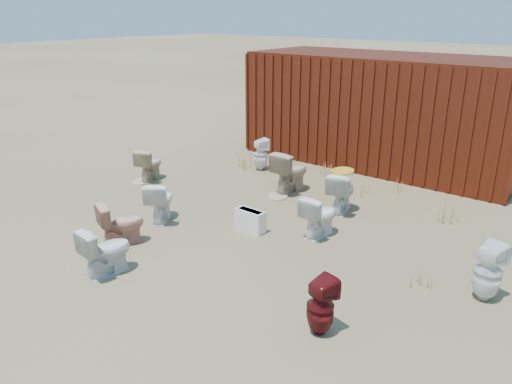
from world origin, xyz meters
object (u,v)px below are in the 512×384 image
Objects in this scene: shipping_container at (384,110)px; toilet_back_a at (260,154)px; toilet_back_yellowlid at (341,192)px; loose_tank at (250,220)px; toilet_front_maroon at (321,306)px; toilet_back_e at (488,272)px; toilet_back_beige_right at (291,171)px; toilet_front_c at (106,250)px; toilet_front_e at (319,216)px; toilet_back_beige_left at (150,164)px; toilet_front_pink at (122,223)px; toilet_front_a at (160,201)px.

shipping_container reaches higher than toilet_back_a.
shipping_container is 8.24× the size of toilet_back_yellowlid.
toilet_front_maroon is at bearing -34.05° from loose_tank.
toilet_back_a is 5.87m from toilet_back_e.
toilet_back_beige_right is (-0.44, -2.99, -0.79)m from shipping_container.
toilet_back_yellowlid is 0.97× the size of toilet_back_e.
toilet_front_maroon is at bearing 159.82° from toilet_back_a.
shipping_container is 5.94m from toilet_back_e.
toilet_front_e is (1.56, 2.77, -0.00)m from toilet_front_c.
toilet_back_e is (1.20, 1.84, 0.04)m from toilet_front_maroon.
toilet_back_beige_left is 0.83× the size of toilet_back_beige_right.
toilet_back_beige_right reaches higher than toilet_front_maroon.
toilet_back_a reaches higher than toilet_back_beige_left.
toilet_front_maroon is at bearing 126.32° from toilet_front_e.
toilet_front_c is at bearing -94.01° from shipping_container.
loose_tank is at bearing 108.84° from toilet_back_beige_right.
toilet_back_a is 0.97× the size of toilet_back_yellowlid.
toilet_back_a is 2.78m from toilet_back_yellowlid.
toilet_front_pink is at bearing 13.30° from toilet_front_maroon.
toilet_back_beige_right is 1.09× the size of toilet_back_e.
toilet_front_c reaches higher than toilet_front_maroon.
toilet_front_c is 3.89m from toilet_back_beige_left.
toilet_front_c reaches higher than toilet_back_beige_left.
toilet_front_a is at bearing -103.57° from shipping_container.
toilet_front_c is 1.36× the size of loose_tank.
toilet_front_maroon is 2.51m from toilet_front_e.
toilet_front_pink is at bearing 45.11° from toilet_back_yellowlid.
toilet_back_yellowlid reaches higher than toilet_back_a.
toilet_back_a is 1.41× the size of loose_tank.
toilet_front_c is at bearing 26.54° from toilet_front_maroon.
toilet_back_e is (3.60, -4.65, -0.83)m from shipping_container.
toilet_front_maroon is 1.34× the size of loose_tank.
toilet_front_a reaches higher than toilet_front_pink.
toilet_back_yellowlid reaches higher than toilet_front_a.
shipping_container is 8.93× the size of toilet_front_pink.
shipping_container is 8.52× the size of toilet_back_a.
toilet_back_a is 1.04× the size of toilet_back_beige_left.
shipping_container is 7.21m from toilet_front_c.
toilet_front_a is 1.84m from toilet_front_c.
toilet_front_c is 5.04m from toilet_back_a.
toilet_back_e is at bearing -52.25° from shipping_container.
toilet_back_a is (-4.16, 4.23, 0.02)m from toilet_front_maroon.
toilet_front_e is (1.06, -4.36, -0.86)m from shipping_container.
toilet_front_c reaches higher than toilet_front_e.
toilet_back_beige_right is 1.98m from loose_tank.
toilet_front_pink is 2.99m from toilet_front_e.
toilet_front_c is 4.79m from toilet_back_e.
toilet_front_a is at bearing 73.07° from toilet_back_beige_right.
toilet_back_beige_right reaches higher than toilet_front_a.
shipping_container reaches higher than toilet_front_c.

